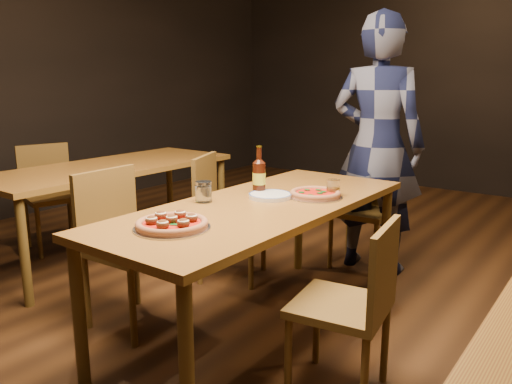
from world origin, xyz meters
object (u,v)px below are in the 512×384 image
Objects in this scene: chair_main_sw at (232,215)px; water_glass at (204,192)px; diner at (377,146)px; chair_end at (362,211)px; table_main at (261,216)px; amber_glass at (333,188)px; chair_main_nw at (132,247)px; plate_stack at (270,196)px; pizza_meatball at (172,223)px; chair_main_e at (340,304)px; chair_nbr_left at (53,196)px; pizza_margherita at (315,194)px; table_left at (111,174)px; beer_bottle at (259,177)px.

chair_main_sw is 8.18× the size of water_glass.
chair_end is at bearing 9.40° from diner.
table_main is 0.84m from chair_main_sw.
chair_end is 9.13× the size of amber_glass.
chair_main_nw is 0.84m from plate_stack.
chair_end is 1.52m from water_glass.
diner is at bearing 76.15° from water_glass.
pizza_meatball is 1.42× the size of plate_stack.
chair_nbr_left reaches higher than chair_main_e.
chair_nbr_left is at bearing 177.36° from table_main.
chair_nbr_left is 2.34m from pizza_meatball.
plate_stack is at bearing -52.53° from chair_main_nw.
chair_main_nw is at bearing -115.57° from chair_end.
chair_main_sw reaches higher than plate_stack.
plate_stack is 2.16× the size of water_glass.
chair_main_nw is 1.90m from diner.
chair_main_nw is 1.09m from pizza_margherita.
pizza_meatball is 3.07× the size of water_glass.
table_left is 1.51m from water_glass.
water_glass is (1.97, -0.27, 0.35)m from chair_nbr_left.
chair_end reaches higher than pizza_margherita.
chair_end is 1.94m from pizza_meatball.
diner is (0.73, 1.69, 0.46)m from chair_main_nw.
chair_main_nw reaches higher than amber_glass.
pizza_margherita is (0.21, 0.92, -0.00)m from pizza_meatball.
chair_nbr_left is at bearing -179.35° from plate_stack.
table_left is 7.27× the size of beer_bottle.
table_main is at bearing -119.89° from pizza_margherita.
amber_glass is at bearing -68.38° from chair_nbr_left.
chair_main_sw is 3.37× the size of beer_bottle.
table_left is 1.07× the size of diner.
chair_main_sw is 1.66m from chair_nbr_left.
pizza_meatball reaches higher than table_left.
pizza_margherita is (0.16, -0.99, 0.33)m from chair_end.
chair_main_nw reaches higher than table_main.
chair_main_e reaches higher than pizza_meatball.
table_main is at bearing -121.18° from chair_main_e.
amber_glass is (0.27, 0.25, 0.04)m from plate_stack.
chair_main_nw is 1.02× the size of chair_main_sw.
plate_stack is at bearing -5.88° from table_left.
chair_main_e is at bearing -58.62° from amber_glass.
pizza_meatball is (0.59, -0.24, 0.30)m from chair_main_nw.
chair_end is at bearing 87.81° from plate_stack.
chair_nbr_left is at bearing 70.09° from chair_main_nw.
water_glass is at bearing -128.58° from plate_stack.
pizza_margherita is 0.26m from plate_stack.
chair_end is (0.65, 1.66, -0.03)m from chair_main_nw.
chair_main_nw is 1.79m from chair_end.
chair_main_e is 7.55× the size of water_glass.
chair_end is 7.71× the size of water_glass.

